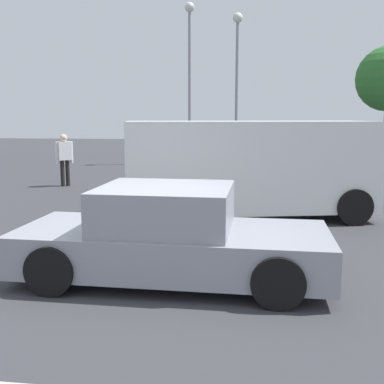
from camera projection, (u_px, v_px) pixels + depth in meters
The scene contains 6 objects.
ground_plane at pixel (162, 280), 6.42m from camera, with size 80.00×80.00×0.00m, color #38383D.
sedan_foreground at pixel (171, 237), 6.38m from camera, with size 4.23×1.89×1.29m.
van_white at pixel (248, 166), 10.28m from camera, with size 5.58×3.16×2.13m.
pedestrian at pixel (64, 155), 14.99m from camera, with size 0.46×0.44×1.67m.
light_post_near at pixel (190, 58), 21.64m from camera, with size 0.44×0.44×7.38m.
light_post_mid at pixel (237, 64), 21.21m from camera, with size 0.44×0.44×6.83m.
Camera 1 is at (1.22, -6.04, 2.22)m, focal length 43.69 mm.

